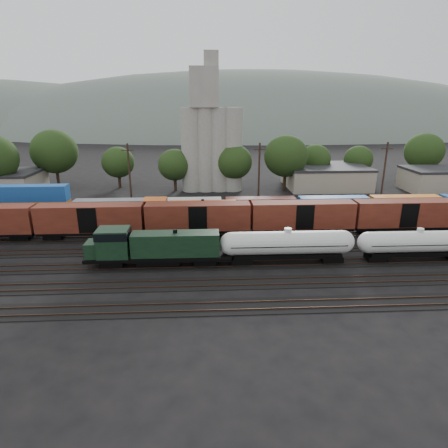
{
  "coord_description": "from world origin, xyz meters",
  "views": [
    {
      "loc": [
        1.86,
        -47.09,
        19.05
      ],
      "look_at": [
        4.4,
        2.0,
        3.0
      ],
      "focal_mm": 30.0,
      "sensor_mm": 36.0,
      "label": 1
    }
  ],
  "objects_px": {
    "green_locomotive": "(150,246)",
    "grain_silo": "(211,140)",
    "orange_locomotive": "(184,212)",
    "tank_car_a": "(287,244)"
  },
  "relations": [
    {
      "from": "green_locomotive",
      "to": "grain_silo",
      "type": "height_order",
      "value": "grain_silo"
    },
    {
      "from": "orange_locomotive",
      "to": "grain_silo",
      "type": "xyz_separation_m",
      "value": [
        4.84,
        26.0,
        8.74
      ]
    },
    {
      "from": "green_locomotive",
      "to": "orange_locomotive",
      "type": "bearing_deg",
      "value": 77.73
    },
    {
      "from": "green_locomotive",
      "to": "orange_locomotive",
      "type": "relative_size",
      "value": 0.98
    },
    {
      "from": "tank_car_a",
      "to": "grain_silo",
      "type": "relative_size",
      "value": 0.57
    },
    {
      "from": "orange_locomotive",
      "to": "grain_silo",
      "type": "distance_m",
      "value": 27.85
    },
    {
      "from": "grain_silo",
      "to": "tank_car_a",
      "type": "bearing_deg",
      "value": -78.31
    },
    {
      "from": "orange_locomotive",
      "to": "grain_silo",
      "type": "bearing_deg",
      "value": 79.46
    },
    {
      "from": "tank_car_a",
      "to": "orange_locomotive",
      "type": "distance_m",
      "value": 20.06
    },
    {
      "from": "green_locomotive",
      "to": "grain_silo",
      "type": "relative_size",
      "value": 0.6
    }
  ]
}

